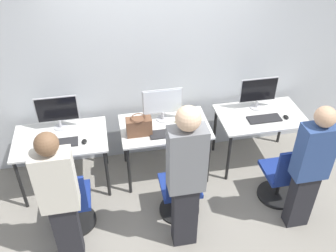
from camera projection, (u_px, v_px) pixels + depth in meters
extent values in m
plane|color=gray|center=(170.00, 189.00, 4.77)|extent=(20.00, 20.00, 0.00)
cube|color=#B7BCC1|center=(157.00, 61.00, 4.60)|extent=(12.00, 0.05, 2.80)
cube|color=silver|center=(60.00, 139.00, 4.42)|extent=(1.10, 0.70, 0.02)
cylinder|color=black|center=(21.00, 185.00, 4.33)|extent=(0.04, 0.04, 0.73)
cylinder|color=black|center=(107.00, 174.00, 4.48)|extent=(0.04, 0.04, 0.73)
cylinder|color=black|center=(27.00, 152.00, 4.81)|extent=(0.04, 0.04, 0.73)
cylinder|color=black|center=(104.00, 143.00, 4.96)|extent=(0.04, 0.04, 0.73)
cylinder|color=#B2B2B7|center=(61.00, 127.00, 4.58)|extent=(0.16, 0.16, 0.01)
cylinder|color=#B2B2B7|center=(60.00, 123.00, 4.54)|extent=(0.04, 0.04, 0.10)
cube|color=#B2B2B7|center=(57.00, 109.00, 4.43)|extent=(0.49, 0.01, 0.33)
cube|color=black|center=(57.00, 109.00, 4.42)|extent=(0.47, 0.01, 0.31)
cube|color=#262628|center=(60.00, 143.00, 4.32)|extent=(0.42, 0.17, 0.02)
ellipsoid|color=black|center=(84.00, 141.00, 4.33)|extent=(0.06, 0.09, 0.03)
cylinder|color=black|center=(76.00, 221.00, 4.35)|extent=(0.48, 0.48, 0.03)
cylinder|color=black|center=(73.00, 210.00, 4.23)|extent=(0.04, 0.04, 0.36)
cube|color=navy|center=(70.00, 197.00, 4.11)|extent=(0.44, 0.44, 0.05)
cube|color=navy|center=(66.00, 195.00, 3.80)|extent=(0.40, 0.04, 0.44)
cube|color=#232328|center=(68.00, 230.00, 3.80)|extent=(0.25, 0.16, 0.75)
cube|color=silver|center=(56.00, 181.00, 3.38)|extent=(0.36, 0.20, 0.65)
sphere|color=brown|center=(46.00, 144.00, 3.13)|extent=(0.21, 0.21, 0.21)
cube|color=silver|center=(165.00, 127.00, 4.62)|extent=(1.10, 0.70, 0.02)
cylinder|color=black|center=(129.00, 171.00, 4.52)|extent=(0.04, 0.04, 0.73)
cylinder|color=black|center=(208.00, 160.00, 4.68)|extent=(0.04, 0.04, 0.73)
cylinder|color=black|center=(124.00, 140.00, 5.00)|extent=(0.04, 0.04, 0.73)
cylinder|color=black|center=(196.00, 132.00, 5.15)|extent=(0.04, 0.04, 0.73)
cylinder|color=#B2B2B7|center=(163.00, 119.00, 4.72)|extent=(0.16, 0.16, 0.01)
cylinder|color=#B2B2B7|center=(163.00, 115.00, 4.68)|extent=(0.04, 0.04, 0.10)
cube|color=#B2B2B7|center=(162.00, 101.00, 4.57)|extent=(0.49, 0.01, 0.33)
cube|color=silver|center=(163.00, 102.00, 4.56)|extent=(0.47, 0.01, 0.31)
cube|color=#262628|center=(167.00, 133.00, 4.47)|extent=(0.42, 0.17, 0.02)
ellipsoid|color=black|center=(190.00, 130.00, 4.51)|extent=(0.06, 0.09, 0.03)
cylinder|color=black|center=(179.00, 209.00, 4.49)|extent=(0.48, 0.48, 0.03)
cylinder|color=black|center=(180.00, 198.00, 4.37)|extent=(0.04, 0.04, 0.36)
cube|color=navy|center=(180.00, 185.00, 4.25)|extent=(0.44, 0.44, 0.05)
cube|color=navy|center=(184.00, 182.00, 3.95)|extent=(0.40, 0.04, 0.44)
cube|color=#232328|center=(184.00, 215.00, 3.92)|extent=(0.25, 0.16, 0.82)
cube|color=slate|center=(187.00, 160.00, 3.47)|extent=(0.36, 0.20, 0.71)
sphere|color=beige|center=(188.00, 118.00, 3.19)|extent=(0.23, 0.23, 0.23)
cube|color=silver|center=(261.00, 116.00, 4.81)|extent=(1.10, 0.70, 0.02)
cylinder|color=black|center=(229.00, 158.00, 4.72)|extent=(0.04, 0.04, 0.73)
cylinder|color=black|center=(302.00, 148.00, 4.87)|extent=(0.04, 0.04, 0.73)
cylinder|color=black|center=(215.00, 130.00, 5.19)|extent=(0.04, 0.04, 0.73)
cylinder|color=black|center=(282.00, 122.00, 5.35)|extent=(0.04, 0.04, 0.73)
cylinder|color=#B2B2B7|center=(256.00, 107.00, 4.94)|extent=(0.16, 0.16, 0.01)
cylinder|color=#B2B2B7|center=(257.00, 104.00, 4.90)|extent=(0.04, 0.04, 0.10)
cube|color=#B2B2B7|center=(259.00, 90.00, 4.78)|extent=(0.49, 0.01, 0.33)
cube|color=black|center=(259.00, 90.00, 4.78)|extent=(0.47, 0.01, 0.31)
cube|color=#262628|center=(264.00, 119.00, 4.71)|extent=(0.42, 0.17, 0.02)
ellipsoid|color=black|center=(286.00, 117.00, 4.73)|extent=(0.06, 0.09, 0.03)
cylinder|color=black|center=(276.00, 194.00, 4.68)|extent=(0.48, 0.48, 0.03)
cylinder|color=black|center=(279.00, 183.00, 4.57)|extent=(0.04, 0.04, 0.36)
cube|color=navy|center=(282.00, 171.00, 4.45)|extent=(0.44, 0.44, 0.05)
cube|color=navy|center=(294.00, 167.00, 4.14)|extent=(0.40, 0.04, 0.44)
cube|color=#232328|center=(300.00, 199.00, 4.15)|extent=(0.25, 0.16, 0.74)
cube|color=navy|center=(315.00, 152.00, 3.74)|extent=(0.36, 0.20, 0.64)
sphere|color=tan|center=(325.00, 117.00, 3.49)|extent=(0.21, 0.21, 0.21)
cube|color=brown|center=(139.00, 127.00, 4.41)|extent=(0.30, 0.14, 0.22)
torus|color=brown|center=(138.00, 118.00, 4.33)|extent=(0.18, 0.18, 0.01)
cube|color=yellow|center=(183.00, 119.00, 4.65)|extent=(0.16, 0.03, 0.08)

